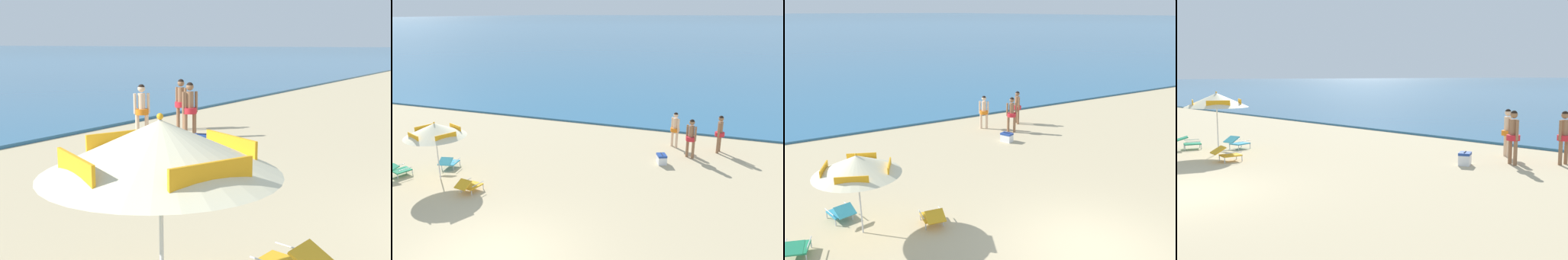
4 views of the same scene
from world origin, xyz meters
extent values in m
plane|color=tan|center=(0.00, 0.00, 0.00)|extent=(800.00, 800.00, 0.00)
cylinder|color=silver|center=(-4.66, 3.57, 1.08)|extent=(0.04, 0.04, 2.16)
cone|color=beige|center=(-4.66, 3.57, 1.91)|extent=(2.59, 2.59, 0.51)
cube|color=orange|center=(-4.36, 4.30, 1.80)|extent=(0.73, 0.33, 0.27)
cube|color=orange|center=(-5.39, 3.87, 1.80)|extent=(0.33, 0.73, 0.27)
cube|color=orange|center=(-4.96, 2.83, 1.80)|extent=(0.73, 0.33, 0.27)
cube|color=orange|center=(-3.92, 3.26, 1.80)|extent=(0.33, 0.73, 0.27)
sphere|color=orange|center=(-4.66, 3.57, 2.19)|extent=(0.06, 0.06, 0.06)
cube|color=teal|center=(-5.03, 4.62, 0.20)|extent=(0.64, 0.70, 0.04)
cube|color=teal|center=(-4.94, 4.24, 0.41)|extent=(0.57, 0.49, 0.22)
cylinder|color=silver|center=(-5.33, 4.84, 0.09)|extent=(0.03, 0.03, 0.18)
cylinder|color=silver|center=(-4.86, 4.96, 0.09)|extent=(0.03, 0.03, 0.18)
cylinder|color=silver|center=(-5.20, 4.29, 0.09)|extent=(0.03, 0.03, 0.18)
cylinder|color=silver|center=(-4.73, 4.40, 0.09)|extent=(0.03, 0.03, 0.18)
cylinder|color=silver|center=(-5.30, 4.56, 0.32)|extent=(0.15, 0.53, 0.02)
cylinder|color=silver|center=(-4.76, 4.69, 0.32)|extent=(0.15, 0.53, 0.02)
cube|color=gold|center=(-2.90, 3.11, 0.20)|extent=(0.60, 0.66, 0.04)
cube|color=gold|center=(-2.95, 2.72, 0.40)|extent=(0.54, 0.45, 0.23)
cylinder|color=silver|center=(-3.10, 3.43, 0.09)|extent=(0.03, 0.03, 0.18)
cylinder|color=silver|center=(-2.62, 3.36, 0.09)|extent=(0.03, 0.03, 0.18)
cylinder|color=silver|center=(-3.18, 2.86, 0.09)|extent=(0.03, 0.03, 0.18)
cylinder|color=silver|center=(-2.69, 2.80, 0.09)|extent=(0.03, 0.03, 0.18)
cylinder|color=silver|center=(-3.18, 3.15, 0.32)|extent=(0.10, 0.54, 0.02)
cylinder|color=silver|center=(-2.62, 3.08, 0.32)|extent=(0.10, 0.54, 0.02)
cube|color=#1E7F56|center=(-6.26, 3.33, 0.20)|extent=(0.68, 0.73, 0.04)
cube|color=#1E7F56|center=(-6.38, 2.99, 0.42)|extent=(0.60, 0.55, 0.15)
cylinder|color=silver|center=(-6.41, 3.67, 0.09)|extent=(0.03, 0.03, 0.18)
cylinder|color=silver|center=(-5.94, 3.52, 0.09)|extent=(0.03, 0.03, 0.18)
cylinder|color=silver|center=(-6.12, 2.98, 0.09)|extent=(0.03, 0.03, 0.18)
cylinder|color=silver|center=(-6.00, 3.24, 0.32)|extent=(0.19, 0.52, 0.02)
cylinder|color=#8C6042|center=(4.95, 10.05, 0.41)|extent=(0.12, 0.12, 0.83)
cylinder|color=#8C6042|center=(5.01, 10.33, 0.41)|extent=(0.12, 0.12, 0.83)
cylinder|color=red|center=(4.98, 10.19, 0.85)|extent=(0.41, 0.41, 0.17)
cylinder|color=#8C6042|center=(4.98, 10.19, 1.12)|extent=(0.23, 0.23, 0.58)
cylinder|color=#8C6042|center=(4.94, 9.99, 1.10)|extent=(0.09, 0.09, 0.62)
cylinder|color=#8C6042|center=(5.03, 10.39, 1.10)|extent=(0.09, 0.09, 0.62)
sphere|color=#8C6042|center=(4.98, 10.19, 1.56)|extent=(0.22, 0.22, 0.22)
sphere|color=black|center=(4.98, 10.19, 1.58)|extent=(0.21, 0.21, 0.21)
cylinder|color=#8C6042|center=(3.99, 9.00, 0.42)|extent=(0.12, 0.12, 0.83)
cylinder|color=#8C6042|center=(3.74, 9.15, 0.42)|extent=(0.12, 0.12, 0.83)
cylinder|color=red|center=(3.87, 9.07, 0.85)|extent=(0.42, 0.42, 0.17)
cylinder|color=#8C6042|center=(3.87, 9.07, 1.13)|extent=(0.23, 0.23, 0.59)
cylinder|color=#8C6042|center=(4.04, 8.97, 1.11)|extent=(0.09, 0.09, 0.63)
cylinder|color=#8C6042|center=(3.69, 9.18, 1.11)|extent=(0.09, 0.09, 0.63)
sphere|color=#8C6042|center=(3.87, 9.07, 1.57)|extent=(0.23, 0.23, 0.23)
sphere|color=black|center=(3.87, 9.07, 1.60)|extent=(0.21, 0.21, 0.21)
cylinder|color=beige|center=(3.14, 10.15, 0.40)|extent=(0.12, 0.12, 0.81)
cylinder|color=beige|center=(2.92, 10.33, 0.40)|extent=(0.12, 0.12, 0.81)
cylinder|color=orange|center=(3.03, 10.24, 0.83)|extent=(0.40, 0.40, 0.17)
cylinder|color=beige|center=(3.03, 10.24, 1.09)|extent=(0.22, 0.22, 0.57)
cylinder|color=beige|center=(3.19, 10.11, 1.08)|extent=(0.09, 0.09, 0.60)
cylinder|color=beige|center=(2.88, 10.37, 1.08)|extent=(0.09, 0.09, 0.60)
sphere|color=beige|center=(3.03, 10.24, 1.52)|extent=(0.22, 0.22, 0.22)
sphere|color=black|center=(3.03, 10.24, 1.55)|extent=(0.20, 0.20, 0.20)
cube|color=white|center=(2.85, 7.96, 0.16)|extent=(0.50, 0.58, 0.32)
cube|color=navy|center=(2.85, 7.96, 0.36)|extent=(0.52, 0.59, 0.08)
cylinder|color=black|center=(2.85, 7.96, 0.42)|extent=(0.16, 0.32, 0.02)
camera|label=1|loc=(-8.04, 0.94, 2.83)|focal=44.77mm
camera|label=2|loc=(5.16, -7.03, 5.99)|focal=35.56mm
camera|label=3|loc=(-6.69, -5.98, 5.61)|focal=36.68mm
camera|label=4|loc=(10.68, -3.97, 2.76)|focal=41.92mm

